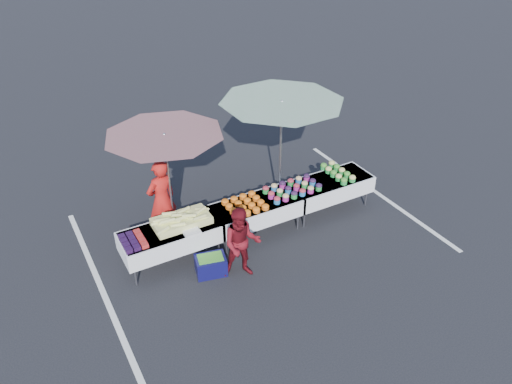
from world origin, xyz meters
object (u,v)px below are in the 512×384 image
table_left (171,237)px  table_center (256,210)px  table_right (329,186)px  umbrella_left (165,144)px  storage_bin (211,265)px  vendor (162,200)px  umbrella_right (282,111)px  customer (242,243)px

table_left → table_center: 1.80m
table_center → table_right: (1.80, 0.00, 0.00)m
umbrella_left → storage_bin: umbrella_left is taller
table_right → vendor: size_ratio=1.09×
umbrella_right → storage_bin: bearing=-151.4°
umbrella_right → table_left: bearing=-168.4°
table_left → vendor: 0.92m
table_right → storage_bin: size_ratio=2.95×
vendor → umbrella_right: bearing=159.1°
vendor → umbrella_left: umbrella_left is taller
table_right → umbrella_left: bearing=166.2°
customer → storage_bin: bearing=170.7°
umbrella_left → storage_bin: bearing=-84.2°
table_left → umbrella_right: 3.24m
table_center → umbrella_right: (0.89, 0.55, 1.72)m
table_left → customer: size_ratio=1.31×
table_center → vendor: 1.86m
customer → umbrella_left: umbrella_left is taller
table_left → table_right: same height
customer → table_center: bearing=72.7°
vendor → customer: 2.00m
umbrella_left → umbrella_right: 2.37m
umbrella_right → storage_bin: size_ratio=5.21×
storage_bin → customer: bearing=-19.5°
customer → storage_bin: 0.78m
table_right → umbrella_left: size_ratio=0.77×
storage_bin → vendor: bearing=115.3°
vendor → umbrella_left: 1.22m
table_center → umbrella_right: size_ratio=0.57×
table_center → storage_bin: table_center is taller
vendor → customer: bearing=99.8°
table_left → table_center: (1.80, 0.00, 0.00)m
umbrella_left → table_right: bearing=-13.8°
table_center → umbrella_left: 2.23m
table_center → umbrella_right: umbrella_right is taller
umbrella_left → vendor: bearing=160.6°
table_right → umbrella_right: size_ratio=0.57×
vendor → table_left: bearing=65.0°
table_center → umbrella_left: (-1.46, 0.80, 1.48)m
umbrella_left → storage_bin: (0.15, -1.45, -1.88)m
umbrella_left → customer: bearing=-70.3°
table_center → vendor: (-1.63, 0.86, 0.27)m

